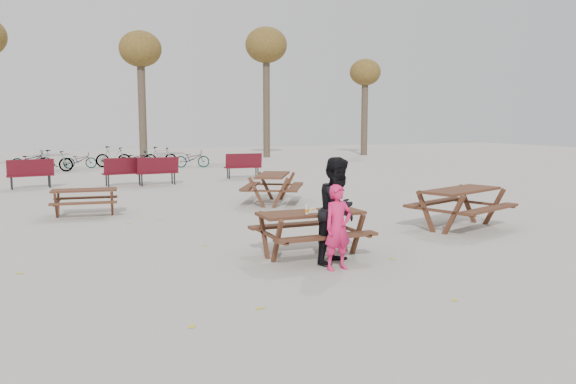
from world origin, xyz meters
name	(u,v)px	position (x,y,z in m)	size (l,w,h in m)	color
ground	(311,256)	(0.00, 0.00, 0.00)	(80.00, 80.00, 0.00)	gray
main_picnic_table	(311,223)	(0.00, 0.00, 0.59)	(1.80, 1.45, 0.78)	#341C13
food_tray	(312,211)	(-0.01, -0.08, 0.79)	(0.18, 0.11, 0.04)	white
bread_roll	(312,209)	(-0.01, -0.08, 0.83)	(0.14, 0.06, 0.05)	tan
soda_bottle	(307,210)	(-0.17, -0.19, 0.85)	(0.07, 0.07, 0.17)	silver
child	(338,227)	(0.01, -0.96, 0.67)	(0.49, 0.32, 1.34)	#D81B57
adult	(338,210)	(0.21, -0.59, 0.87)	(0.85, 0.66, 1.74)	black
picnic_table_east	(461,208)	(4.11, 1.03, 0.43)	(2.00, 1.61, 0.86)	#341C13
picnic_table_north	(85,202)	(-3.32, 5.96, 0.33)	(1.53, 1.23, 0.66)	#341C13
picnic_table_far	(273,189)	(1.71, 6.09, 0.42)	(1.94, 1.56, 0.84)	#341C13
park_bench_row	(143,170)	(-0.89, 12.54, 0.52)	(9.49, 1.73, 1.03)	#5D121D
bicycle_row	(109,159)	(-1.34, 20.15, 0.48)	(9.32, 2.64, 1.06)	black
tree_row	(137,53)	(0.90, 25.15, 6.19)	(32.17, 3.52, 8.26)	#382B21
fallen_leaves	(282,228)	(0.50, 2.50, 0.00)	(11.00, 11.00, 0.01)	gold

